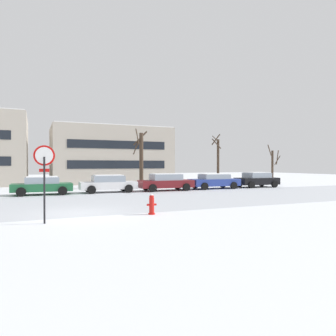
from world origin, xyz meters
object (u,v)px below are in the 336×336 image
parked_car_blue (214,181)px  parked_car_green (42,185)px  parked_car_maroon (166,182)px  parked_car_black (257,180)px  stop_sign (44,169)px  fire_hydrant (152,204)px  parked_car_white (108,183)px

parked_car_blue → parked_car_green: bearing=179.9°
parked_car_maroon → parked_car_black: parked_car_black is taller
stop_sign → fire_hydrant: stop_sign is taller
parked_car_white → parked_car_blue: parked_car_white is taller
stop_sign → parked_car_black: size_ratio=0.70×
parked_car_green → stop_sign: bearing=-90.9°
fire_hydrant → stop_sign: bearing=-174.0°
parked_car_blue → parked_car_maroon: bearing=-177.9°
fire_hydrant → parked_car_white: 11.62m
parked_car_black → parked_car_maroon: bearing=-178.7°
stop_sign → parked_car_blue: 19.02m
parked_car_white → parked_car_black: (14.51, -0.02, 0.03)m
parked_car_green → parked_car_maroon: (9.67, -0.21, 0.04)m
fire_hydrant → parked_car_blue: 15.46m
parked_car_maroon → fire_hydrant: bearing=-115.7°
parked_car_white → fire_hydrant: bearing=-93.1°
fire_hydrant → parked_car_maroon: (5.46, 11.36, 0.28)m
parked_car_black → stop_sign: bearing=-148.4°
parked_car_maroon → parked_car_black: size_ratio=1.10×
parked_car_green → parked_car_blue: (14.51, -0.03, 0.02)m
parked_car_white → parked_car_maroon: bearing=-2.9°
stop_sign → parked_car_maroon: size_ratio=0.64×
parked_car_green → parked_car_blue: bearing=-0.1°
stop_sign → parked_car_white: size_ratio=0.66×
fire_hydrant → parked_car_black: 19.05m
fire_hydrant → parked_car_blue: (10.29, 11.53, 0.26)m
parked_car_white → parked_car_green: bearing=-179.6°
fire_hydrant → parked_car_black: bearing=37.4°
parked_car_green → parked_car_maroon: parked_car_maroon is taller
parked_car_maroon → parked_car_white: bearing=177.1°
parked_car_white → stop_sign: bearing=-112.6°
stop_sign → parked_car_white: (5.03, 12.07, -1.33)m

